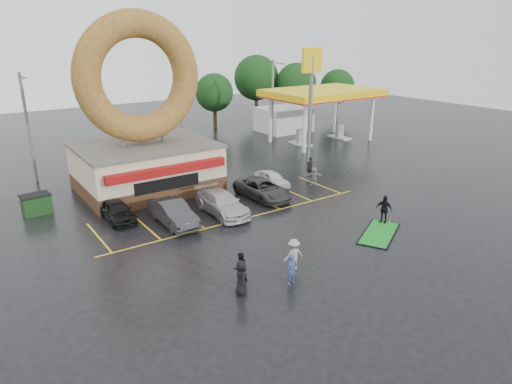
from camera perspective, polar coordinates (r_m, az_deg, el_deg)
ground at (r=28.24m, az=2.33°, el=-5.52°), size 120.00×120.00×0.00m
donut_shop at (r=36.44m, az=-13.87°, el=7.04°), size 10.20×8.70×13.50m
gas_station at (r=55.11m, az=6.14°, el=10.67°), size 12.30×13.65×5.90m
shell_sign at (r=43.40m, az=6.90°, el=13.24°), size 2.20×0.36×10.60m
streetlight_left at (r=41.37m, az=-26.61°, el=7.43°), size 0.40×2.21×9.00m
streetlight_mid at (r=46.27m, az=-9.34°, el=10.25°), size 0.40×2.21×9.00m
streetlight_right at (r=53.25m, az=2.13°, el=11.64°), size 0.40×2.21×9.00m
tree_far_a at (r=65.64m, az=5.04°, el=13.37°), size 5.60×5.60×8.00m
tree_far_b at (r=68.22m, az=10.13°, el=12.83°), size 4.90×4.90×7.00m
tree_far_c at (r=66.37m, az=0.05°, el=14.08°), size 6.30×6.30×9.00m
tree_far_d at (r=60.61m, az=-5.24°, el=12.26°), size 4.90×4.90×7.00m
car_black at (r=31.68m, az=-17.00°, el=-2.22°), size 1.64×4.02×1.37m
car_dgrey at (r=30.14m, az=-10.31°, el=-2.58°), size 1.73×4.75×1.56m
car_silver at (r=31.45m, az=-4.26°, el=-1.42°), size 2.23×5.22×1.50m
car_grey at (r=34.34m, az=0.84°, el=0.38°), size 2.63×5.26×1.43m
car_white at (r=37.19m, az=2.01°, el=1.69°), size 1.44×3.58×1.22m
person_blue at (r=22.87m, az=4.50°, el=-9.65°), size 0.61×0.43×1.59m
person_blackjkt at (r=23.01m, az=-1.98°, el=-9.40°), size 0.83×0.68×1.59m
person_hoodie at (r=24.15m, az=4.72°, el=-7.80°), size 1.19×0.77×1.74m
person_bystander at (r=21.99m, az=-1.87°, el=-10.63°), size 0.79×0.98×1.75m
person_cameraman at (r=30.90m, az=15.70°, el=-2.12°), size 0.83×1.20×1.89m
person_walker_near at (r=37.47m, az=7.23°, el=1.95°), size 1.46×1.19×1.56m
person_walker_far at (r=39.88m, az=6.75°, el=3.15°), size 0.65×0.45×1.72m
dumpster at (r=34.87m, az=-25.75°, el=-1.43°), size 1.88×1.32×1.30m
putting_green at (r=29.51m, az=15.14°, el=-5.01°), size 4.61×3.67×0.53m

